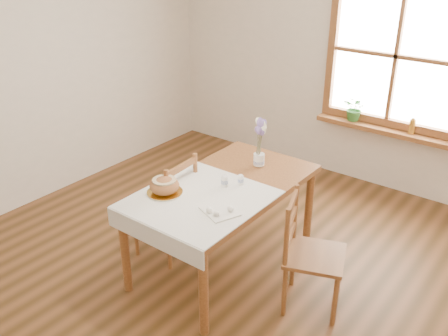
% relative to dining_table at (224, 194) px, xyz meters
% --- Properties ---
extents(ground, '(5.00, 5.00, 0.00)m').
position_rel_dining_table_xyz_m(ground, '(0.00, -0.30, -0.66)').
color(ground, brown).
rests_on(ground, ground).
extents(room_walls, '(4.60, 5.10, 2.65)m').
position_rel_dining_table_xyz_m(room_walls, '(0.00, -0.30, 1.04)').
color(room_walls, beige).
rests_on(room_walls, ground).
extents(window, '(1.46, 0.08, 1.46)m').
position_rel_dining_table_xyz_m(window, '(0.50, 2.17, 0.79)').
color(window, '#985C2F').
rests_on(window, ground).
extents(window_sill, '(1.46, 0.20, 0.05)m').
position_rel_dining_table_xyz_m(window_sill, '(0.50, 2.10, 0.03)').
color(window_sill, '#985C2F').
rests_on(window_sill, ground).
extents(dining_table, '(0.90, 1.60, 0.75)m').
position_rel_dining_table_xyz_m(dining_table, '(0.00, 0.00, 0.00)').
color(dining_table, '#985C2F').
rests_on(dining_table, ground).
extents(table_linen, '(0.91, 0.99, 0.01)m').
position_rel_dining_table_xyz_m(table_linen, '(0.00, -0.30, 0.09)').
color(table_linen, white).
rests_on(table_linen, dining_table).
extents(chair_left, '(0.48, 0.46, 0.93)m').
position_rel_dining_table_xyz_m(chair_left, '(-0.51, -0.17, -0.20)').
color(chair_left, '#985C2F').
rests_on(chair_left, ground).
extents(chair_right, '(0.56, 0.55, 0.90)m').
position_rel_dining_table_xyz_m(chair_right, '(0.84, -0.01, -0.21)').
color(chair_right, '#985C2F').
rests_on(chair_right, ground).
extents(bread_plate, '(0.33, 0.33, 0.01)m').
position_rel_dining_table_xyz_m(bread_plate, '(-0.27, -0.40, 0.10)').
color(bread_plate, white).
rests_on(bread_plate, table_linen).
extents(bread_loaf, '(0.23, 0.23, 0.13)m').
position_rel_dining_table_xyz_m(bread_loaf, '(-0.27, -0.40, 0.17)').
color(bread_loaf, '#925C33').
rests_on(bread_loaf, bread_plate).
extents(egg_napkin, '(0.31, 0.29, 0.01)m').
position_rel_dining_table_xyz_m(egg_napkin, '(0.24, -0.37, 0.10)').
color(egg_napkin, white).
rests_on(egg_napkin, table_linen).
extents(eggs, '(0.24, 0.23, 0.04)m').
position_rel_dining_table_xyz_m(eggs, '(0.24, -0.37, 0.13)').
color(eggs, white).
rests_on(eggs, egg_napkin).
extents(salt_shaker, '(0.06, 0.06, 0.09)m').
position_rel_dining_table_xyz_m(salt_shaker, '(0.11, 0.07, 0.14)').
color(salt_shaker, white).
rests_on(salt_shaker, table_linen).
extents(pepper_shaker, '(0.06, 0.06, 0.10)m').
position_rel_dining_table_xyz_m(pepper_shaker, '(0.03, -0.03, 0.15)').
color(pepper_shaker, white).
rests_on(pepper_shaker, table_linen).
extents(flower_vase, '(0.10, 0.10, 0.10)m').
position_rel_dining_table_xyz_m(flower_vase, '(0.02, 0.46, 0.14)').
color(flower_vase, white).
rests_on(flower_vase, dining_table).
extents(lavender_bouquet, '(0.17, 0.17, 0.31)m').
position_rel_dining_table_xyz_m(lavender_bouquet, '(0.02, 0.46, 0.35)').
color(lavender_bouquet, '#785FA9').
rests_on(lavender_bouquet, flower_vase).
extents(potted_plant, '(0.29, 0.32, 0.21)m').
position_rel_dining_table_xyz_m(potted_plant, '(0.16, 2.10, 0.15)').
color(potted_plant, '#32732E').
rests_on(potted_plant, window_sill).
extents(amber_bottle, '(0.08, 0.08, 0.17)m').
position_rel_dining_table_xyz_m(amber_bottle, '(0.78, 2.10, 0.13)').
color(amber_bottle, '#B07220').
rests_on(amber_bottle, window_sill).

